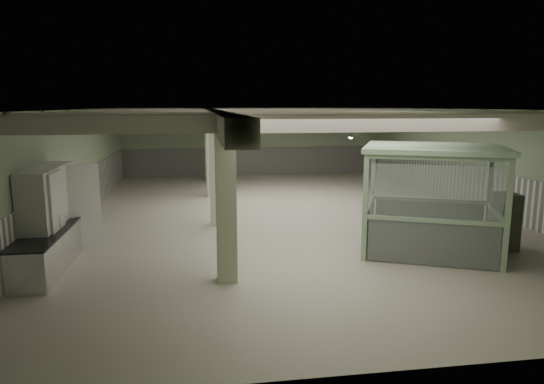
{
  "coord_description": "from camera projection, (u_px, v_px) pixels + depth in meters",
  "views": [
    {
      "loc": [
        -3.06,
        -16.0,
        3.73
      ],
      "look_at": [
        -1.0,
        -2.58,
        1.3
      ],
      "focal_mm": 32.0,
      "sensor_mm": 36.0,
      "label": 1
    }
  ],
  "objects": [
    {
      "name": "veg_colander",
      "position": [
        69.0,
        205.0,
        13.55
      ],
      "size": [
        0.52,
        0.52,
        0.18
      ],
      "primitive_type": null,
      "rotation": [
        0.0,
        0.0,
        0.39
      ],
      "color": "#38383C",
      "rests_on": "prep_counter"
    },
    {
      "name": "pendant_back",
      "position": [
        278.0,
        121.0,
        21.57
      ],
      "size": [
        0.44,
        0.44,
        0.22
      ],
      "primitive_type": "cone",
      "rotation": [
        3.14,
        0.0,
        0.0
      ],
      "color": "#2D3C2E",
      "rests_on": "ceiling"
    },
    {
      "name": "ceiling",
      "position": [
        290.0,
        109.0,
        16.05
      ],
      "size": [
        14.0,
        20.0,
        0.02
      ],
      "primitive_type": "cube",
      "color": "silver",
      "rests_on": "wall_back"
    },
    {
      "name": "pendant_mid",
      "position": [
        301.0,
        125.0,
        16.71
      ],
      "size": [
        0.44,
        0.44,
        0.22
      ],
      "primitive_type": "cone",
      "rotation": [
        3.14,
        0.0,
        0.0
      ],
      "color": "#2D3C2E",
      "rests_on": "ceiling"
    },
    {
      "name": "wainscot_back",
      "position": [
        255.0,
        161.0,
        26.26
      ],
      "size": [
        13.9,
        0.05,
        1.5
      ],
      "primitive_type": "cube",
      "color": "silver",
      "rests_on": "floor"
    },
    {
      "name": "pitcher_near",
      "position": [
        74.0,
        200.0,
        14.01
      ],
      "size": [
        0.22,
        0.24,
        0.25
      ],
      "primitive_type": null,
      "rotation": [
        0.0,
        0.0,
        0.32
      ],
      "color": "silver",
      "rests_on": "prep_counter"
    },
    {
      "name": "prep_counter",
      "position": [
        58.0,
        239.0,
        12.02
      ],
      "size": [
        0.91,
        5.22,
        0.91
      ],
      "color": "silver",
      "rests_on": "floor"
    },
    {
      "name": "beam_b",
      "position": [
        330.0,
        119.0,
        11.22
      ],
      "size": [
        13.9,
        0.35,
        0.32
      ],
      "primitive_type": "cube",
      "color": "silver",
      "rests_on": "ceiling"
    },
    {
      "name": "filing_cabinet",
      "position": [
        506.0,
        221.0,
        12.65
      ],
      "size": [
        0.56,
        0.74,
        1.49
      ],
      "primitive_type": "cube",
      "rotation": [
        0.0,
        0.0,
        -0.11
      ],
      "color": "#4E5345",
      "rests_on": "floor"
    },
    {
      "name": "girder",
      "position": [
        214.0,
        116.0,
        15.71
      ],
      "size": [
        0.45,
        19.9,
        0.4
      ],
      "primitive_type": "cube",
      "color": "silver",
      "rests_on": "ceiling"
    },
    {
      "name": "beam_e",
      "position": [
        278.0,
        114.0,
        18.51
      ],
      "size": [
        13.9,
        0.35,
        0.32
      ],
      "primitive_type": "cube",
      "color": "silver",
      "rests_on": "ceiling"
    },
    {
      "name": "floor",
      "position": [
        289.0,
        215.0,
        16.68
      ],
      "size": [
        20.0,
        20.0,
        0.0
      ],
      "primitive_type": "plane",
      "color": "beige",
      "rests_on": "ground"
    },
    {
      "name": "column_b",
      "position": [
        216.0,
        169.0,
        15.02
      ],
      "size": [
        0.42,
        0.42,
        3.6
      ],
      "primitive_type": "cube",
      "color": "beige",
      "rests_on": "floor"
    },
    {
      "name": "beam_g",
      "position": [
        261.0,
        112.0,
        23.38
      ],
      "size": [
        13.9,
        0.35,
        0.32
      ],
      "primitive_type": "cube",
      "color": "silver",
      "rests_on": "ceiling"
    },
    {
      "name": "pitcher_far",
      "position": [
        64.0,
        215.0,
        12.14
      ],
      "size": [
        0.25,
        0.26,
        0.27
      ],
      "primitive_type": null,
      "rotation": [
        0.0,
        0.0,
        0.4
      ],
      "color": "silver",
      "rests_on": "prep_counter"
    },
    {
      "name": "wall_left",
      "position": [
        72.0,
        167.0,
        15.32
      ],
      "size": [
        0.02,
        20.0,
        3.6
      ],
      "primitive_type": "cube",
      "color": "#94A785",
      "rests_on": "floor"
    },
    {
      "name": "orange_bowl",
      "position": [
        69.0,
        214.0,
        12.55
      ],
      "size": [
        0.29,
        0.29,
        0.1
      ],
      "primitive_type": "cylinder",
      "rotation": [
        0.0,
        0.0,
        0.1
      ],
      "color": "#B2B2B7",
      "rests_on": "prep_counter"
    },
    {
      "name": "wall_right",
      "position": [
        481.0,
        160.0,
        17.41
      ],
      "size": [
        0.02,
        20.0,
        3.6
      ],
      "primitive_type": "cube",
      "color": "#94A785",
      "rests_on": "floor"
    },
    {
      "name": "walkin_cooler",
      "position": [
        50.0,
        212.0,
        11.69
      ],
      "size": [
        1.2,
        2.61,
        2.39
      ],
      "color": "silver",
      "rests_on": "floor"
    },
    {
      "name": "column_c",
      "position": [
        212.0,
        153.0,
        19.89
      ],
      "size": [
        0.42,
        0.42,
        3.6
      ],
      "primitive_type": "cube",
      "color": "beige",
      "rests_on": "floor"
    },
    {
      "name": "wainscot_left",
      "position": [
        76.0,
        200.0,
        15.51
      ],
      "size": [
        0.05,
        19.9,
        1.5
      ],
      "primitive_type": "cube",
      "color": "silver",
      "rests_on": "floor"
    },
    {
      "name": "wall_front",
      "position": [
        426.0,
        248.0,
        6.64
      ],
      "size": [
        14.0,
        0.02,
        3.6
      ],
      "primitive_type": "cube",
      "color": "#94A785",
      "rests_on": "floor"
    },
    {
      "name": "wall_back",
      "position": [
        255.0,
        142.0,
        26.1
      ],
      "size": [
        14.0,
        0.02,
        3.6
      ],
      "primitive_type": "cube",
      "color": "#94A785",
      "rests_on": "floor"
    },
    {
      "name": "beam_c",
      "position": [
        307.0,
        117.0,
        13.65
      ],
      "size": [
        13.9,
        0.35,
        0.32
      ],
      "primitive_type": "cube",
      "color": "silver",
      "rests_on": "ceiling"
    },
    {
      "name": "beam_f",
      "position": [
        268.0,
        113.0,
        20.95
      ],
      "size": [
        13.9,
        0.35,
        0.32
      ],
      "primitive_type": "cube",
      "color": "silver",
      "rests_on": "ceiling"
    },
    {
      "name": "guard_booth",
      "position": [
        432.0,
        181.0,
        12.33
      ],
      "size": [
        4.26,
        4.0,
        2.73
      ],
      "rotation": [
        0.0,
        0.0,
        -0.42
      ],
      "color": "#9DBD97",
      "rests_on": "floor"
    },
    {
      "name": "beam_d",
      "position": [
        290.0,
        115.0,
        16.08
      ],
      "size": [
        13.9,
        0.35,
        0.32
      ],
      "primitive_type": "cube",
      "color": "silver",
      "rests_on": "ceiling"
    },
    {
      "name": "column_d",
      "position": [
        209.0,
        145.0,
        23.78
      ],
      "size": [
        0.42,
        0.42,
        3.6
      ],
      "primitive_type": "cube",
      "color": "beige",
      "rests_on": "floor"
    },
    {
      "name": "wainscot_right",
      "position": [
        478.0,
        189.0,
        17.59
      ],
      "size": [
        0.05,
        19.9,
        1.5
      ],
      "primitive_type": "cube",
      "color": "silver",
      "rests_on": "floor"
    },
    {
      "name": "column_a",
      "position": [
        226.0,
        199.0,
        10.16
      ],
      "size": [
        0.42,
        0.42,
        3.6
      ],
      "primitive_type": "cube",
      "color": "beige",
      "rests_on": "floor"
    },
    {
      "name": "pendant_front",
      "position": [
        351.0,
        135.0,
        11.36
      ],
      "size": [
        0.44,
        0.44,
        0.22
      ],
      "primitive_type": "cone",
      "rotation": [
        3.14,
        0.0,
        0.0
      ],
      "color": "#2D3C2E",
      "rests_on": "ceiling"
    },
    {
      "name": "beam_a",
      "position": [
        367.0,
        123.0,
        8.78
      ],
      "size": [
        13.9,
        0.35,
        0.32
      ],
      "primitive_type": "cube",
      "color": "silver",
      "rests_on": "ceiling"
    }
  ]
}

